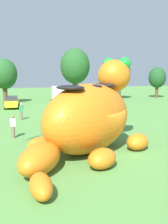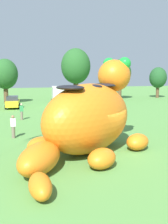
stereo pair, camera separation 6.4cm
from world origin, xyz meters
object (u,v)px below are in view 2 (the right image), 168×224
at_px(box_truck, 60,96).
at_px(spectator_wandering, 22,112).
at_px(spectator_by_cars, 13,127).
at_px(spectator_mid_field, 47,119).
at_px(giant_inflatable_creature, 89,117).
at_px(car_yellow, 13,102).

distance_m(box_truck, spectator_wandering, 11.72).
relative_size(box_truck, spectator_by_cars, 3.87).
relative_size(spectator_mid_field, spectator_wandering, 1.00).
bearing_deg(spectator_by_cars, giant_inflatable_creature, -48.74).
height_order(box_truck, spectator_wandering, box_truck).
bearing_deg(spectator_mid_field, box_truck, 74.12).
height_order(giant_inflatable_creature, spectator_mid_field, giant_inflatable_creature).
bearing_deg(car_yellow, spectator_wandering, -86.91).
bearing_deg(spectator_by_cars, spectator_mid_field, 40.47).
relative_size(car_yellow, spectator_mid_field, 2.49).
xyz_separation_m(giant_inflatable_creature, box_truck, (2.99, 22.63, -0.53)).
bearing_deg(box_truck, spectator_mid_field, -105.88).
xyz_separation_m(giant_inflatable_creature, spectator_mid_field, (-1.35, 7.35, -1.28)).
bearing_deg(spectator_wandering, box_truck, 58.40).
bearing_deg(giant_inflatable_creature, spectator_mid_field, 100.44).
distance_m(car_yellow, spectator_wandering, 10.00).
height_order(box_truck, spectator_by_cars, box_truck).
xyz_separation_m(box_truck, spectator_wandering, (-6.13, -9.96, -0.75)).
bearing_deg(spectator_by_cars, car_yellow, 88.09).
relative_size(spectator_by_cars, spectator_wandering, 1.00).
bearing_deg(spectator_by_cars, box_truck, 67.77).
xyz_separation_m(giant_inflatable_creature, spectator_by_cars, (-4.27, 4.86, -1.28)).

